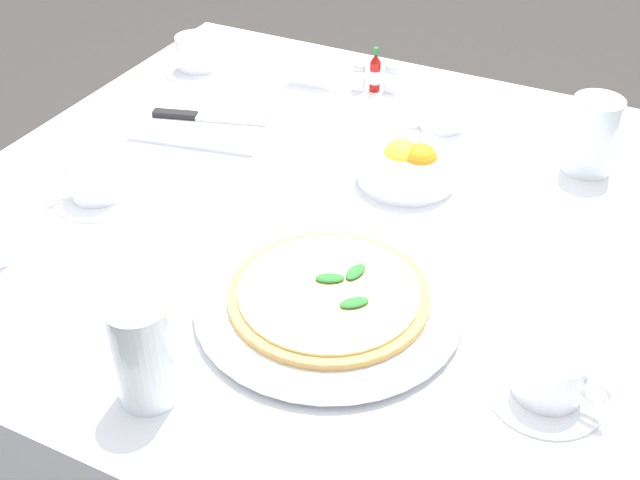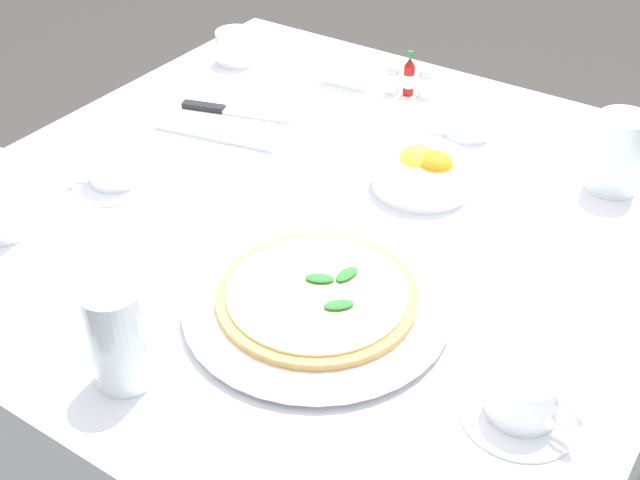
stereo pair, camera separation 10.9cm
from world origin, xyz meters
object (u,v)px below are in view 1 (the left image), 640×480
at_px(coffee_cup_left_edge, 95,181).
at_px(coffee_cup_near_right, 441,115).
at_px(water_glass_far_right, 144,356).
at_px(menu_card, 309,72).
at_px(water_glass_center_back, 592,138).
at_px(salt_shaker, 391,78).
at_px(coffee_cup_far_left, 196,55).
at_px(pepper_shaker, 359,77).
at_px(pizza, 329,294).
at_px(hot_sauce_bottle, 375,73).
at_px(napkin_folded, 203,124).
at_px(coffee_cup_back_corner, 550,377).
at_px(pizza_plate, 329,303).
at_px(dinner_knife, 204,117).
at_px(citrus_bowl, 408,166).

height_order(coffee_cup_left_edge, coffee_cup_near_right, coffee_cup_left_edge).
relative_size(water_glass_far_right, menu_card, 1.43).
height_order(water_glass_center_back, salt_shaker, water_glass_center_back).
xyz_separation_m(coffee_cup_far_left, pepper_shaker, (0.31, 0.06, -0.01)).
xyz_separation_m(pizza, hot_sauce_bottle, (-0.19, 0.58, 0.01)).
distance_m(coffee_cup_left_edge, water_glass_center_back, 0.75).
xyz_separation_m(water_glass_far_right, napkin_folded, (-0.28, 0.53, -0.05)).
bearing_deg(coffee_cup_back_corner, pizza_plate, 175.52).
relative_size(coffee_cup_left_edge, water_glass_far_right, 1.01).
bearing_deg(coffee_cup_left_edge, pepper_shaker, 68.49).
distance_m(coffee_cup_near_right, dinner_knife, 0.40).
xyz_separation_m(coffee_cup_near_right, water_glass_center_back, (0.25, -0.02, 0.03)).
height_order(pizza, coffee_cup_left_edge, coffee_cup_left_edge).
bearing_deg(dinner_knife, citrus_bowl, -16.79).
distance_m(pizza, hot_sauce_bottle, 0.61).
bearing_deg(coffee_cup_far_left, menu_card, 7.55).
distance_m(hot_sauce_bottle, pepper_shaker, 0.03).
bearing_deg(pizza_plate, coffee_cup_back_corner, -4.48).
bearing_deg(pepper_shaker, napkin_folded, -123.98).
relative_size(pizza, water_glass_center_back, 2.07).
xyz_separation_m(coffee_cup_near_right, menu_card, (-0.27, 0.04, 0.00)).
bearing_deg(water_glass_center_back, pepper_shaker, 167.50).
relative_size(pizza_plate, pizza, 1.34).
bearing_deg(coffee_cup_far_left, pepper_shaker, 11.23).
distance_m(napkin_folded, menu_card, 0.24).
height_order(coffee_cup_left_edge, water_glass_center_back, water_glass_center_back).
xyz_separation_m(dinner_knife, citrus_bowl, (0.36, 0.00, 0.00)).
bearing_deg(pepper_shaker, coffee_cup_left_edge, -111.51).
bearing_deg(napkin_folded, water_glass_far_right, -74.13).
height_order(water_glass_center_back, pepper_shaker, water_glass_center_back).
bearing_deg(napkin_folded, coffee_cup_left_edge, -107.50).
distance_m(coffee_cup_left_edge, napkin_folded, 0.25).
xyz_separation_m(coffee_cup_left_edge, water_glass_far_right, (0.30, -0.29, 0.03)).
height_order(coffee_cup_near_right, water_glass_center_back, water_glass_center_back).
bearing_deg(pizza_plate, pizza, 45.99).
bearing_deg(coffee_cup_far_left, pizza, -44.00).
relative_size(water_glass_center_back, hot_sauce_bottle, 1.45).
bearing_deg(dinner_knife, menu_card, 52.10).
bearing_deg(coffee_cup_far_left, hot_sauce_bottle, 11.95).
bearing_deg(citrus_bowl, menu_card, 141.89).
relative_size(water_glass_far_right, napkin_folded, 0.53).
distance_m(pizza, coffee_cup_back_corner, 0.28).
height_order(coffee_cup_near_right, menu_card, same).
relative_size(water_glass_far_right, pepper_shaker, 2.28).
bearing_deg(hot_sauce_bottle, coffee_cup_left_edge, -113.81).
bearing_deg(coffee_cup_near_right, hot_sauce_bottle, 151.43).
distance_m(coffee_cup_far_left, water_glass_center_back, 0.74).
xyz_separation_m(salt_shaker, pepper_shaker, (-0.06, -0.02, 0.00)).
relative_size(napkin_folded, hot_sauce_bottle, 2.91).
relative_size(water_glass_far_right, dinner_knife, 0.67).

